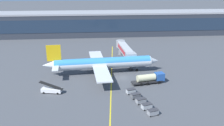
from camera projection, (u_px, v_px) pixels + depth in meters
ground_plane at (121, 78)px, 81.94m from camera, size 700.00×700.00×0.00m
apron_lead_in_line at (111, 76)px, 83.55m from camera, size 8.25×79.63×0.01m
terminal_building at (86, 24)px, 145.31m from camera, size 191.98×18.50×14.00m
main_airliner at (102, 63)px, 84.71m from camera, size 41.47×32.94×11.13m
jet_bridge at (125, 50)px, 97.69m from camera, size 5.19×23.46×6.61m
fuel_tanker at (150, 78)px, 77.02m from camera, size 11.08×4.47×3.25m
belt_loader at (52, 90)px, 70.65m from camera, size 7.02×3.08×3.49m
baggage_cart_0 at (153, 112)px, 58.94m from camera, size 2.97×2.22×1.48m
baggage_cart_1 at (147, 106)px, 61.77m from camera, size 2.97×2.22×1.48m
baggage_cart_2 at (141, 101)px, 64.60m from camera, size 2.97×2.22×1.48m
baggage_cart_3 at (136, 96)px, 67.43m from camera, size 2.97×2.22×1.48m
baggage_cart_4 at (131, 91)px, 70.27m from camera, size 2.97×2.22×1.48m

